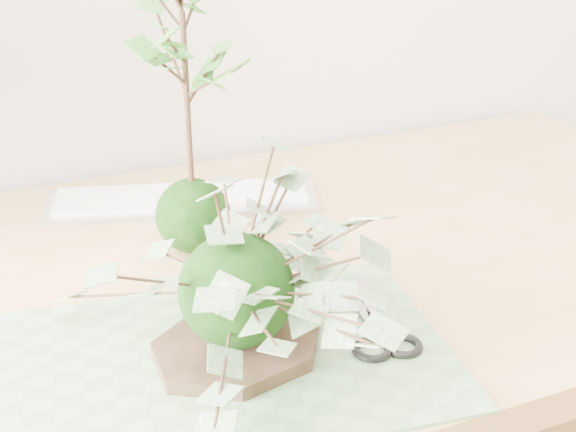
{
  "coord_description": "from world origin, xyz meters",
  "views": [
    {
      "loc": [
        -0.31,
        0.43,
        1.2
      ],
      "look_at": [
        0.0,
        1.14,
        0.84
      ],
      "focal_mm": 50.0,
      "sensor_mm": 36.0,
      "label": 1
    }
  ],
  "objects_px": {
    "desk": "(192,339)",
    "ivy_kokedama": "(235,241)",
    "keyboard": "(182,199)",
    "maple_kokedama": "(183,32)"
  },
  "relations": [
    {
      "from": "ivy_kokedama",
      "to": "keyboard",
      "type": "relative_size",
      "value": 0.95
    },
    {
      "from": "desk",
      "to": "ivy_kokedama",
      "type": "bearing_deg",
      "value": -90.77
    },
    {
      "from": "desk",
      "to": "ivy_kokedama",
      "type": "xyz_separation_m",
      "value": [
        -0.0,
        -0.18,
        0.22
      ]
    },
    {
      "from": "desk",
      "to": "ivy_kokedama",
      "type": "distance_m",
      "value": 0.28
    },
    {
      "from": "maple_kokedama",
      "to": "keyboard",
      "type": "distance_m",
      "value": 0.3
    },
    {
      "from": "ivy_kokedama",
      "to": "maple_kokedama",
      "type": "xyz_separation_m",
      "value": [
        0.03,
        0.24,
        0.14
      ]
    },
    {
      "from": "keyboard",
      "to": "desk",
      "type": "bearing_deg",
      "value": -87.81
    },
    {
      "from": "desk",
      "to": "keyboard",
      "type": "relative_size",
      "value": 4.07
    },
    {
      "from": "ivy_kokedama",
      "to": "maple_kokedama",
      "type": "bearing_deg",
      "value": 82.78
    },
    {
      "from": "keyboard",
      "to": "ivy_kokedama",
      "type": "bearing_deg",
      "value": -81.49
    }
  ]
}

